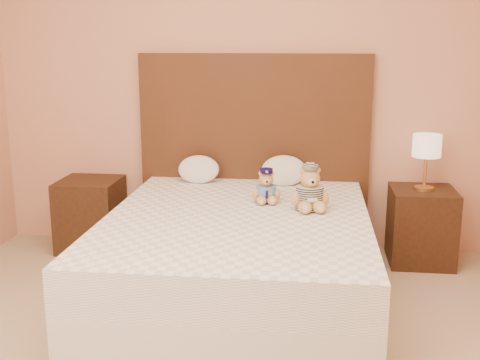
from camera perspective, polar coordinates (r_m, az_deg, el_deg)
name	(u,v)px	position (r m, az deg, el deg)	size (l,w,h in m)	color
bed	(238,257)	(3.78, -0.23, -7.35)	(1.60, 2.00, 0.55)	white
headboard	(254,153)	(4.62, 1.31, 2.58)	(1.75, 0.08, 1.50)	#472615
nightstand_left	(91,214)	(4.82, -13.97, -3.19)	(0.45, 0.45, 0.55)	#391E12
nightstand_right	(421,226)	(4.58, 16.80, -4.20)	(0.45, 0.45, 0.55)	#391E12
lamp	(427,149)	(4.45, 17.29, 2.87)	(0.20, 0.20, 0.40)	gold
teddy_police	(266,186)	(3.95, 2.50, -0.55)	(0.20, 0.19, 0.23)	#B27D45
teddy_prisoner	(310,188)	(3.79, 6.64, -0.77)	(0.25, 0.24, 0.28)	#B27D45
pillow_left	(199,168)	(4.52, -3.95, 1.14)	(0.31, 0.20, 0.22)	white
pillow_right	(284,169)	(4.45, 4.18, 1.03)	(0.33, 0.21, 0.23)	white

